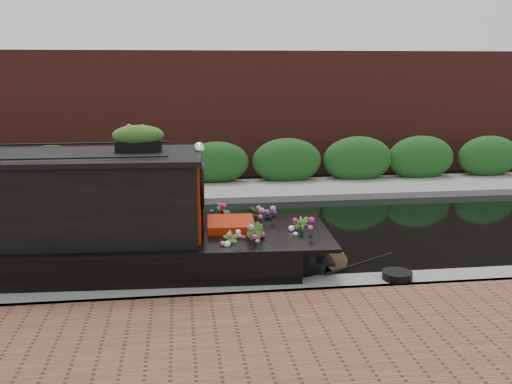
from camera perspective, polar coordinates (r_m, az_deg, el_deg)
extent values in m
plane|color=black|center=(12.01, -2.88, -4.63)|extent=(80.00, 80.00, 0.00)
cube|color=slate|center=(8.93, -1.05, -10.85)|extent=(40.00, 0.60, 0.50)
cube|color=gray|center=(16.06, -4.16, -0.22)|extent=(40.00, 2.40, 0.34)
cube|color=#1B4A19|center=(16.94, -4.35, 0.45)|extent=(40.00, 1.10, 2.80)
cube|color=#55201C|center=(19.00, -4.73, 1.77)|extent=(40.00, 1.00, 8.00)
cube|color=#A82006|center=(9.65, -5.64, -0.24)|extent=(0.15, 1.74, 1.34)
cube|color=black|center=(8.82, -14.05, -1.29)|extent=(0.90, 0.08, 0.55)
cube|color=#A82006|center=(9.87, -2.53, -4.25)|extent=(0.84, 0.94, 0.50)
sphere|color=silver|center=(9.37, -5.65, 4.23)|extent=(0.18, 0.18, 0.18)
sphere|color=silver|center=(9.65, -5.71, 4.47)|extent=(0.18, 0.18, 0.18)
cube|color=black|center=(9.52, -11.65, 4.49)|extent=(0.75, 0.28, 0.17)
ellipsoid|color=#DC5918|center=(9.49, -11.71, 5.70)|extent=(0.81, 0.27, 0.24)
imported|color=#356220|center=(9.13, -2.45, -5.54)|extent=(0.33, 0.28, 0.53)
imported|color=#356220|center=(9.18, 0.02, -5.08)|extent=(0.45, 0.44, 0.64)
imported|color=#356220|center=(10.52, 0.88, -3.01)|extent=(0.65, 0.62, 0.55)
imported|color=#356220|center=(9.75, 4.49, -4.20)|extent=(0.45, 0.45, 0.59)
imported|color=#356220|center=(10.56, -3.45, -2.68)|extent=(0.33, 0.40, 0.65)
cylinder|color=brown|center=(10.35, 7.82, -6.53)|extent=(0.37, 0.42, 0.37)
cylinder|color=black|center=(9.35, 13.93, -8.09)|extent=(0.47, 0.47, 0.12)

